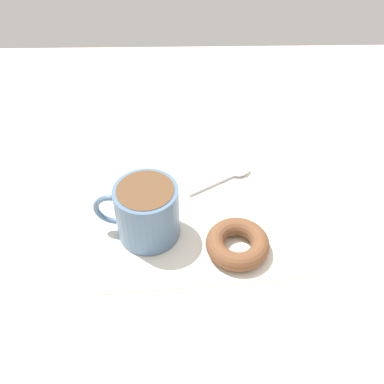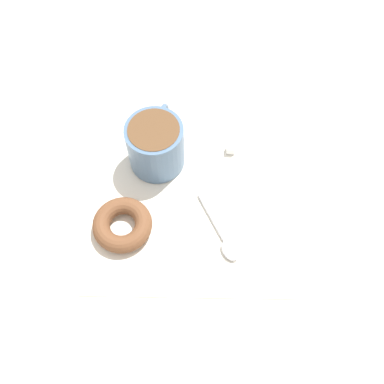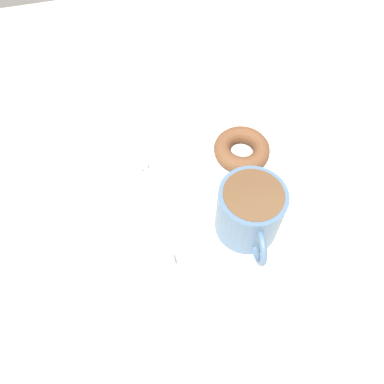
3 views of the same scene
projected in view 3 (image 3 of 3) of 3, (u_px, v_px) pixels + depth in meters
The scene contains 6 objects.
ground_plane at pixel (204, 187), 62.10cm from camera, with size 120.00×120.00×2.00cm, color beige.
napkin at pixel (192, 199), 59.47cm from camera, with size 33.20×33.20×0.30cm, color white.
coffee_cup at pixel (250, 212), 52.73cm from camera, with size 9.44×12.89×9.04cm.
donut at pixel (242, 149), 62.96cm from camera, with size 9.45×9.45×2.78cm, color brown.
spoon at pixel (147, 169), 62.02cm from camera, with size 7.85×11.68×0.90cm.
sugar_cube at pixel (170, 262), 52.84cm from camera, with size 1.44×1.44×1.44cm, color white.
Camera 3 is at (-10.74, -32.34, 50.96)cm, focal length 35.00 mm.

